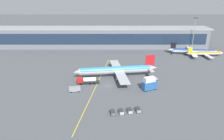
# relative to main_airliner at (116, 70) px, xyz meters

# --- Properties ---
(ground_plane) EXTENTS (700.00, 700.00, 0.00)m
(ground_plane) POSITION_rel_main_airliner_xyz_m (-4.36, -11.56, -3.74)
(ground_plane) COLOR #515459
(apron_lead_in_line) EXTENTS (10.49, 79.39, 0.01)m
(apron_lead_in_line) POSITION_rel_main_airliner_xyz_m (-9.51, -9.56, -3.74)
(apron_lead_in_line) COLOR yellow
(apron_lead_in_line) RESTS_ON ground_plane
(terminal_building) EXTENTS (183.86, 18.35, 15.81)m
(terminal_building) POSITION_rel_main_airliner_xyz_m (-17.39, 65.03, 4.18)
(terminal_building) COLOR slate
(terminal_building) RESTS_ON ground_plane
(main_airliner) EXTENTS (44.42, 35.58, 11.00)m
(main_airliner) POSITION_rel_main_airliner_xyz_m (0.00, 0.00, 0.00)
(main_airliner) COLOR #B2B7BC
(main_airliner) RESTS_ON ground_plane
(fuel_tanker) EXTENTS (11.01, 3.64, 3.25)m
(fuel_tanker) POSITION_rel_main_airliner_xyz_m (-14.60, -9.00, -2.00)
(fuel_tanker) COLOR #232326
(fuel_tanker) RESTS_ON ground_plane
(catering_lift) EXTENTS (7.23, 5.08, 6.30)m
(catering_lift) POSITION_rel_main_airliner_xyz_m (14.70, -15.96, -0.68)
(catering_lift) COLOR #285B9E
(catering_lift) RESTS_ON ground_plane
(pushback_tug) EXTENTS (4.44, 3.92, 1.40)m
(pushback_tug) POSITION_rel_main_airliner_xyz_m (18.77, -5.58, -2.90)
(pushback_tug) COLOR gray
(pushback_tug) RESTS_ON ground_plane
(crew_van) EXTENTS (5.31, 3.02, 2.30)m
(crew_van) POSITION_rel_main_airliner_xyz_m (-19.01, -17.69, -2.43)
(crew_van) COLOR gray
(crew_van) RESTS_ON ground_plane
(baggage_cart_0) EXTENTS (2.07, 2.90, 1.48)m
(baggage_cart_0) POSITION_rel_main_airliner_xyz_m (-2.07, -36.45, -2.96)
(baggage_cart_0) COLOR #595B60
(baggage_cart_0) RESTS_ON ground_plane
(baggage_cart_1) EXTENTS (2.07, 2.90, 1.48)m
(baggage_cart_1) POSITION_rel_main_airliner_xyz_m (1.06, -35.81, -2.96)
(baggage_cart_1) COLOR #B2B7BC
(baggage_cart_1) RESTS_ON ground_plane
(baggage_cart_2) EXTENTS (2.07, 2.90, 1.48)m
(baggage_cart_2) POSITION_rel_main_airliner_xyz_m (4.20, -35.17, -2.96)
(baggage_cart_2) COLOR #B2B7BC
(baggage_cart_2) RESTS_ON ground_plane
(baggage_cart_3) EXTENTS (2.07, 2.90, 1.48)m
(baggage_cart_3) POSITION_rel_main_airliner_xyz_m (7.33, -34.54, -2.96)
(baggage_cart_3) COLOR gray
(baggage_cart_3) RESTS_ON ground_plane
(commuter_jet_far) EXTENTS (27.33, 21.81, 6.55)m
(commuter_jet_far) POSITION_rel_main_airliner_xyz_m (62.36, 37.83, -1.61)
(commuter_jet_far) COLOR silver
(commuter_jet_far) RESTS_ON ground_plane
(commuter_jet_near) EXTENTS (34.53, 27.67, 8.24)m
(commuter_jet_near) POSITION_rel_main_airliner_xyz_m (55.50, 41.87, -1.06)
(commuter_jet_near) COLOR white
(commuter_jet_near) RESTS_ON ground_plane
(apron_light_mast_0) EXTENTS (2.80, 0.50, 24.77)m
(apron_light_mast_0) POSITION_rel_main_airliner_xyz_m (58.73, 53.07, 10.65)
(apron_light_mast_0) COLOR gray
(apron_light_mast_0) RESTS_ON ground_plane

